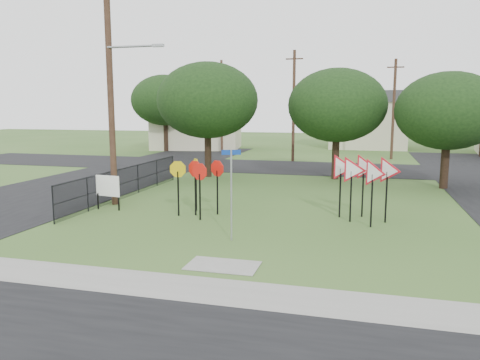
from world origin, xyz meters
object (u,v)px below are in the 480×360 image
at_px(yield_sign_cluster, 363,173).
at_px(info_board, 108,187).
at_px(street_name_sign, 231,189).
at_px(stop_sign_cluster, 197,174).

height_order(yield_sign_cluster, info_board, yield_sign_cluster).
relative_size(street_name_sign, yield_sign_cluster, 1.09).
relative_size(street_name_sign, info_board, 2.01).
distance_m(stop_sign_cluster, yield_sign_cluster, 6.58).
distance_m(stop_sign_cluster, info_board, 4.16).
relative_size(street_name_sign, stop_sign_cluster, 1.33).
height_order(stop_sign_cluster, yield_sign_cluster, yield_sign_cluster).
bearing_deg(stop_sign_cluster, yield_sign_cluster, 6.07).
bearing_deg(street_name_sign, info_board, 153.83).
bearing_deg(stop_sign_cluster, info_board, -179.37).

